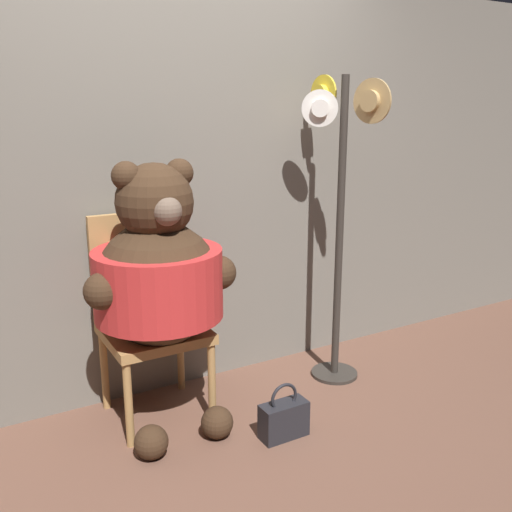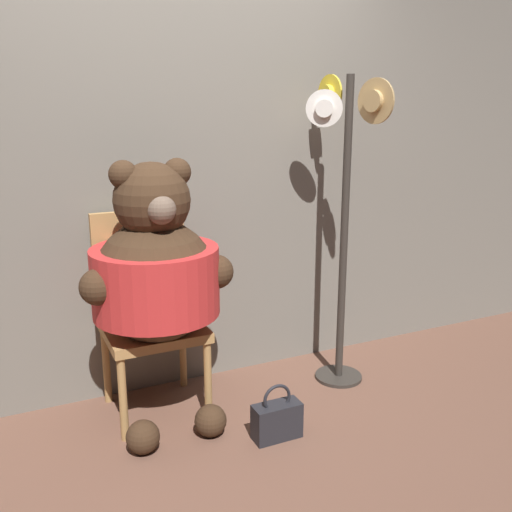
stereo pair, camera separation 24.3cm
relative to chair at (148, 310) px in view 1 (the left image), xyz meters
name	(u,v)px [view 1 (the left image)]	position (x,y,z in m)	size (l,w,h in m)	color
ground_plane	(213,429)	(0.19, -0.36, -0.56)	(14.00, 14.00, 0.00)	brown
wall_back	(161,190)	(0.19, 0.23, 0.59)	(8.00, 0.10, 2.30)	slate
chair	(148,310)	(0.00, 0.00, 0.00)	(0.50, 0.48, 1.06)	#B2844C
teddy_bear	(159,275)	(0.01, -0.17, 0.23)	(0.76, 0.68, 1.35)	#3D2819
hat_display_rack	(339,206)	(1.09, -0.18, 0.48)	(0.34, 0.57, 1.76)	#332D28
handbag_on_ground	(284,418)	(0.46, -0.60, -0.46)	(0.24, 0.11, 0.29)	#232328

